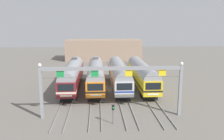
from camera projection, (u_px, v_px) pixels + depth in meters
ground_plane at (107, 88)px, 43.86m from camera, size 160.00×160.00×0.00m
track_bed at (105, 70)px, 60.51m from camera, size 14.16×70.00×0.15m
commuter_train_maroon at (72, 75)px, 42.97m from camera, size 2.88×18.06×5.05m
commuter_train_orange at (96, 74)px, 43.22m from camera, size 2.88×18.06×5.05m
commuter_train_silver at (119, 74)px, 43.47m from camera, size 2.88×18.06×4.77m
commuter_train_yellow at (142, 74)px, 43.73m from camera, size 2.88×18.06×4.77m
catenary_gantry at (112, 77)px, 29.66m from camera, size 17.90×0.44×6.97m
yard_signal_mast at (113, 110)px, 28.04m from camera, size 0.28×0.35×2.40m
maintenance_building at (103, 50)px, 79.20m from camera, size 24.13×10.00×6.50m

